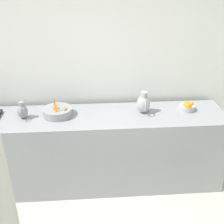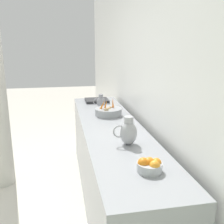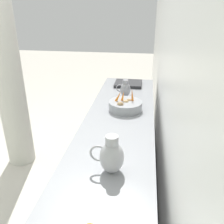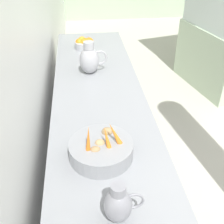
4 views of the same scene
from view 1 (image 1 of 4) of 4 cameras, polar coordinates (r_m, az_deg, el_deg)
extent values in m
cube|color=white|center=(3.35, 4.90, 11.55)|extent=(0.10, 9.43, 3.00)
cube|color=gray|center=(3.37, -3.21, -7.80)|extent=(0.63, 2.98, 0.94)
cylinder|color=gray|center=(3.16, -11.10, 0.04)|extent=(0.33, 0.33, 0.09)
torus|color=gray|center=(3.18, -11.04, -0.57)|extent=(0.19, 0.19, 0.01)
cone|color=orange|center=(3.10, -11.67, 1.15)|extent=(0.06, 0.07, 0.14)
cone|color=orange|center=(3.18, -11.70, 1.99)|extent=(0.05, 0.06, 0.16)
cone|color=orange|center=(3.06, -11.35, 0.86)|extent=(0.10, 0.07, 0.14)
ellipsoid|color=#9E7F56|center=(3.18, -11.85, 0.91)|extent=(0.05, 0.04, 0.04)
ellipsoid|color=#9E7F56|center=(3.10, -9.69, 0.51)|extent=(0.06, 0.05, 0.05)
ellipsoid|color=tan|center=(3.15, -11.07, 0.74)|extent=(0.05, 0.04, 0.04)
cylinder|color=#ADAFB5|center=(3.34, 15.08, 0.89)|extent=(0.18, 0.18, 0.06)
sphere|color=orange|center=(3.33, 14.91, 1.36)|extent=(0.07, 0.07, 0.07)
sphere|color=orange|center=(3.29, 15.29, 1.02)|extent=(0.08, 0.08, 0.08)
sphere|color=orange|center=(3.37, 14.92, 1.70)|extent=(0.07, 0.07, 0.07)
sphere|color=orange|center=(3.36, 15.74, 1.52)|extent=(0.08, 0.08, 0.08)
sphere|color=orange|center=(3.32, 15.10, 1.30)|extent=(0.08, 0.08, 0.08)
ellipsoid|color=#A3A3A8|center=(3.16, 6.46, 1.65)|extent=(0.15, 0.15, 0.21)
cylinder|color=#A3A3A8|center=(3.11, 6.58, 3.65)|extent=(0.08, 0.08, 0.06)
torus|color=#A3A3A8|center=(3.08, 6.75, 1.33)|extent=(0.11, 0.01, 0.11)
ellipsoid|color=gray|center=(3.19, -17.89, 0.11)|extent=(0.11, 0.11, 0.16)
cylinder|color=gray|center=(3.15, -18.12, 1.59)|extent=(0.06, 0.06, 0.04)
torus|color=gray|center=(3.12, -18.16, -0.16)|extent=(0.09, 0.01, 0.09)
camera|label=2|loc=(3.55, 45.89, 9.65)|focal=42.71mm
camera|label=3|loc=(3.51, 27.74, 16.19)|focal=39.17mm
camera|label=4|loc=(3.27, -32.80, 15.42)|focal=46.25mm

